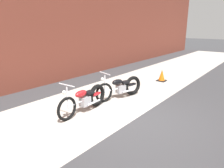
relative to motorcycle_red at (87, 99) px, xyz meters
name	(u,v)px	position (x,y,z in m)	size (l,w,h in m)	color
ground_plane	(135,119)	(0.40, -1.49, -0.40)	(80.00, 80.00, 0.00)	#38383A
sidewalk_slab	(90,105)	(0.40, 0.26, -0.40)	(36.00, 3.50, 0.01)	#B2ADA3
brick_building_wall	(24,8)	(0.40, 3.71, 2.79)	(36.00, 0.50, 6.38)	brown
motorcycle_red	(87,99)	(0.00, 0.00, 0.00)	(2.01, 0.58, 1.03)	black
motorcycle_black	(122,87)	(1.67, -0.15, 0.00)	(1.96, 0.78, 1.03)	black
traffic_cone	(162,76)	(4.72, -0.26, -0.15)	(0.40, 0.40, 0.55)	orange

